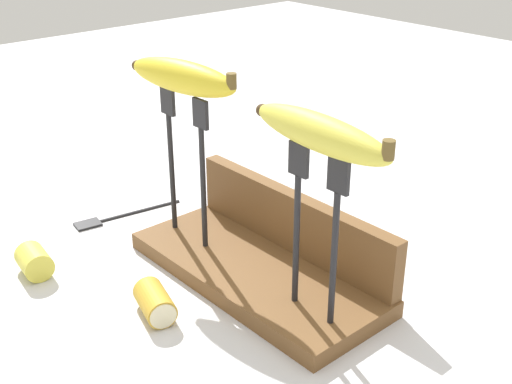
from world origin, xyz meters
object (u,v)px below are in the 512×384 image
(fork_stand_left, at_px, (186,154))
(banana_raised_left, at_px, (182,77))
(fork_stand_right, at_px, (316,220))
(fork_fallen_near, at_px, (114,216))
(banana_raised_right, at_px, (320,132))
(banana_chunk_near, at_px, (34,261))
(banana_chunk_far, at_px, (155,303))

(fork_stand_left, bearing_deg, banana_raised_left, -171.40)
(fork_stand_right, relative_size, fork_fallen_near, 1.16)
(banana_raised_right, relative_size, banana_chunk_near, 3.58)
(fork_stand_left, height_order, banana_chunk_near, fork_stand_left)
(fork_stand_right, relative_size, banana_chunk_near, 3.59)
(fork_stand_left, height_order, banana_raised_right, banana_raised_right)
(fork_stand_right, distance_m, banana_raised_right, 0.10)
(fork_fallen_near, bearing_deg, banana_chunk_near, -66.15)
(fork_stand_left, bearing_deg, fork_stand_right, 0.00)
(banana_raised_left, bearing_deg, fork_fallen_near, -168.58)
(banana_chunk_far, bearing_deg, fork_stand_right, 41.88)
(fork_stand_right, bearing_deg, banana_raised_left, -180.00)
(fork_stand_right, xyz_separation_m, fork_fallen_near, (-0.38, -0.03, -0.13))
(fork_stand_left, relative_size, banana_raised_left, 1.13)
(fork_stand_left, relative_size, fork_stand_right, 1.04)
(banana_chunk_near, bearing_deg, banana_raised_right, 30.67)
(fork_stand_left, xyz_separation_m, banana_chunk_far, (0.10, -0.12, -0.12))
(banana_raised_left, distance_m, banana_chunk_near, 0.30)
(fork_stand_left, xyz_separation_m, banana_raised_left, (-0.00, -0.00, 0.10))
(banana_raised_right, bearing_deg, fork_stand_right, -3.02)
(fork_stand_right, distance_m, banana_chunk_far, 0.21)
(fork_stand_left, xyz_separation_m, fork_stand_right, (0.23, 0.00, -0.00))
(banana_raised_right, distance_m, fork_fallen_near, 0.44)
(banana_chunk_near, bearing_deg, fork_stand_left, 66.12)
(fork_fallen_near, bearing_deg, banana_raised_right, 4.56)
(fork_stand_right, height_order, banana_raised_left, banana_raised_left)
(fork_stand_left, relative_size, fork_fallen_near, 1.20)
(banana_raised_left, distance_m, banana_raised_right, 0.23)
(fork_fallen_near, height_order, banana_chunk_far, banana_chunk_far)
(banana_chunk_near, bearing_deg, fork_fallen_near, 113.85)
(fork_stand_right, bearing_deg, banana_chunk_far, -138.12)
(fork_stand_right, height_order, banana_chunk_far, fork_stand_right)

